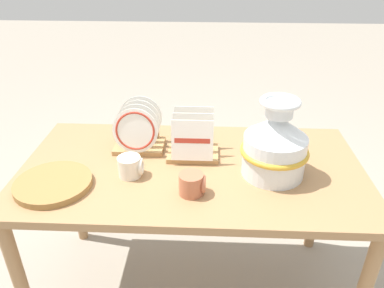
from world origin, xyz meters
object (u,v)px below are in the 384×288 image
Objects in this scene: wicker_charger_stack at (53,184)px; mug_cream_glaze at (131,166)px; dish_rack_round_plates at (138,133)px; dish_rack_square_plates at (193,144)px; mug_terracotta_glaze at (192,184)px; ceramic_vase at (275,144)px.

wicker_charger_stack is 2.92× the size of mug_cream_glaze.
dish_rack_round_plates reaches higher than wicker_charger_stack.
dish_rack_square_plates reaches higher than wicker_charger_stack.
dish_rack_round_plates is 2.19× the size of mug_cream_glaze.
dish_rack_square_plates reaches higher than mug_terracotta_glaze.
dish_rack_round_plates reaches higher than dish_rack_square_plates.
ceramic_vase is 0.62m from dish_rack_round_plates.
wicker_charger_stack is (-0.54, -0.27, -0.04)m from dish_rack_square_plates.
ceramic_vase reaches higher than dish_rack_square_plates.
dish_rack_round_plates is at bearing 47.49° from wicker_charger_stack.
dish_rack_round_plates reaches higher than mug_terracotta_glaze.
ceramic_vase is at bearing 4.24° from mug_cream_glaze.
ceramic_vase reaches higher than mug_cream_glaze.
mug_terracotta_glaze is (0.55, -0.02, 0.03)m from wicker_charger_stack.
mug_cream_glaze is at bearing 17.75° from wicker_charger_stack.
dish_rack_round_plates is (-0.59, 0.18, -0.06)m from ceramic_vase.
dish_rack_round_plates reaches higher than mug_cream_glaze.
ceramic_vase reaches higher than dish_rack_round_plates.
dish_rack_square_plates is at bearing 35.20° from mug_cream_glaze.
ceramic_vase is at bearing -16.82° from dish_rack_round_plates.
dish_rack_square_plates is at bearing 158.69° from ceramic_vase.
mug_cream_glaze is 0.28m from mug_terracotta_glaze.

